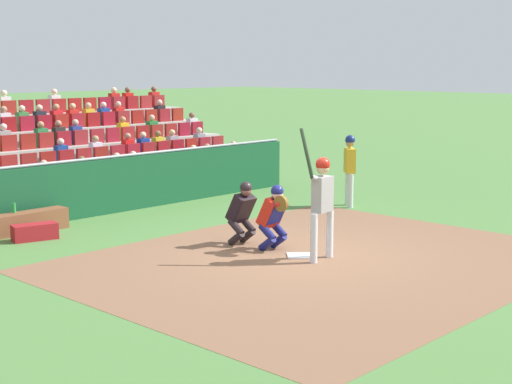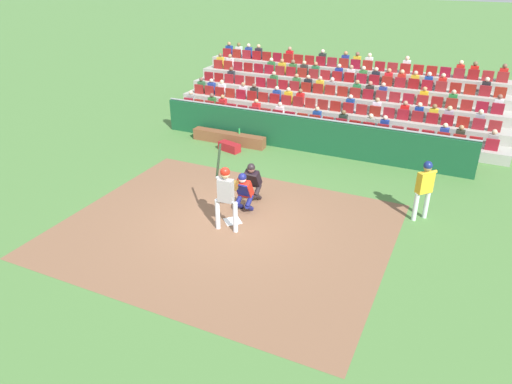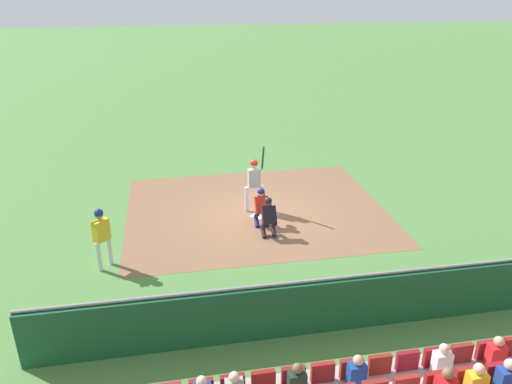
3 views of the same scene
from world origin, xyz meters
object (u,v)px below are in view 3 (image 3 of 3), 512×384
object	(u,v)px
batter_at_plate	(254,179)
catcher_crouching	(262,205)
dugout_bench	(421,294)
home_plate_marker	(259,216)
home_plate_umpire	(269,215)
on_deck_batter	(101,232)
water_bottle_on_bench	(408,287)
equipment_duffel_bag	(392,282)

from	to	relation	value
batter_at_plate	catcher_crouching	xyz separation A→B (m)	(0.03, -1.11, -0.45)
dugout_bench	home_plate_marker	bearing A→B (deg)	118.97
batter_at_plate	home_plate_umpire	bearing A→B (deg)	-86.83
home_plate_marker	dugout_bench	distance (m)	6.20
batter_at_plate	dugout_bench	size ratio (longest dim) A/B	0.77
batter_at_plate	on_deck_batter	world-z (taller)	batter_at_plate
home_plate_marker	home_plate_umpire	world-z (taller)	home_plate_umpire
home_plate_umpire	water_bottle_on_bench	bearing A→B (deg)	-58.38
water_bottle_on_bench	equipment_duffel_bag	bearing A→B (deg)	88.56
catcher_crouching	equipment_duffel_bag	distance (m)	4.87
home_plate_umpire	on_deck_batter	size ratio (longest dim) A/B	0.72
home_plate_umpire	dugout_bench	world-z (taller)	home_plate_umpire
dugout_bench	equipment_duffel_bag	world-z (taller)	dugout_bench
home_plate_marker	catcher_crouching	size ratio (longest dim) A/B	0.35
home_plate_marker	water_bottle_on_bench	size ratio (longest dim) A/B	2.13
catcher_crouching	water_bottle_on_bench	world-z (taller)	catcher_crouching
home_plate_marker	home_plate_umpire	xyz separation A→B (m)	(0.05, -1.40, 0.68)
catcher_crouching	dugout_bench	bearing A→B (deg)	-57.66
catcher_crouching	home_plate_umpire	size ratio (longest dim) A/B	1.00
catcher_crouching	equipment_duffel_bag	bearing A→B (deg)	-57.18
home_plate_umpire	equipment_duffel_bag	xyz separation A→B (m)	(2.55, -3.31, -0.53)
dugout_bench	water_bottle_on_bench	distance (m)	0.54
catcher_crouching	water_bottle_on_bench	distance (m)	5.52
home_plate_marker	on_deck_batter	world-z (taller)	on_deck_batter
equipment_duffel_bag	on_deck_batter	distance (m)	7.73
home_plate_umpire	home_plate_marker	bearing A→B (deg)	91.97
home_plate_umpire	equipment_duffel_bag	world-z (taller)	home_plate_umpire
catcher_crouching	on_deck_batter	world-z (taller)	on_deck_batter
equipment_duffel_bag	on_deck_batter	size ratio (longest dim) A/B	0.49
dugout_bench	equipment_duffel_bag	distance (m)	0.82
water_bottle_on_bench	equipment_duffel_bag	world-z (taller)	water_bottle_on_bench
batter_at_plate	water_bottle_on_bench	xyz separation A→B (m)	(2.64, -5.97, -0.62)
catcher_crouching	dugout_bench	distance (m)	5.68
home_plate_marker	home_plate_umpire	size ratio (longest dim) A/B	0.35
batter_at_plate	equipment_duffel_bag	world-z (taller)	batter_at_plate
home_plate_marker	home_plate_umpire	distance (m)	1.56
batter_at_plate	catcher_crouching	world-z (taller)	batter_at_plate
catcher_crouching	water_bottle_on_bench	size ratio (longest dim) A/B	6.17
home_plate_marker	water_bottle_on_bench	bearing A→B (deg)	-64.92
equipment_duffel_bag	on_deck_batter	world-z (taller)	on_deck_batter
batter_at_plate	dugout_bench	xyz separation A→B (m)	(3.06, -5.88, -0.95)
home_plate_umpire	water_bottle_on_bench	size ratio (longest dim) A/B	6.15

